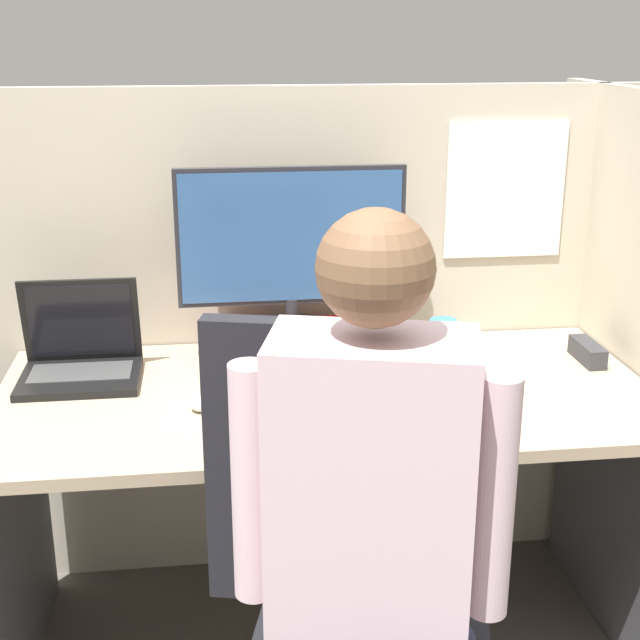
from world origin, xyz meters
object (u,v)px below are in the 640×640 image
at_px(stapler, 587,352).
at_px(coffee_mug, 443,334).
at_px(monitor, 291,244).
at_px(office_chair, 344,609).
at_px(laptop, 81,360).
at_px(paper_box, 293,342).
at_px(person, 382,545).
at_px(carrot_toy, 354,408).

relative_size(stapler, coffee_mug, 1.86).
relative_size(monitor, stapler, 4.00).
bearing_deg(office_chair, monitor, 90.75).
bearing_deg(laptop, paper_box, 9.15).
height_order(laptop, stapler, laptop).
xyz_separation_m(laptop, office_chair, (0.57, -0.78, -0.24)).
xyz_separation_m(monitor, coffee_mug, (0.43, 0.01, -0.28)).
bearing_deg(office_chair, coffee_mug, 64.80).
distance_m(paper_box, office_chair, 0.90).
relative_size(laptop, coffee_mug, 3.67).
xyz_separation_m(person, coffee_mug, (0.38, 1.03, 0.00)).
distance_m(office_chair, coffee_mug, 1.00).
distance_m(paper_box, carrot_toy, 0.43).
height_order(monitor, office_chair, monitor).
height_order(paper_box, person, person).
bearing_deg(person, stapler, 50.03).
bearing_deg(stapler, laptop, 177.92).
height_order(laptop, carrot_toy, laptop).
height_order(carrot_toy, person, person).
distance_m(paper_box, coffee_mug, 0.43).
xyz_separation_m(paper_box, stapler, (0.79, -0.14, -0.01)).
relative_size(paper_box, carrot_toy, 2.22).
bearing_deg(office_chair, paper_box, 90.75).
distance_m(laptop, carrot_toy, 0.74).
height_order(laptop, office_chair, office_chair).
height_order(carrot_toy, office_chair, office_chair).
xyz_separation_m(paper_box, coffee_mug, (0.43, 0.02, 0.00)).
relative_size(laptop, person, 0.22).
bearing_deg(carrot_toy, coffee_mug, 53.22).
xyz_separation_m(carrot_toy, office_chair, (-0.09, -0.45, -0.22)).
bearing_deg(office_chair, carrot_toy, 78.62).
xyz_separation_m(paper_box, monitor, (0.00, 0.00, 0.28)).
xyz_separation_m(carrot_toy, person, (-0.05, -0.60, 0.02)).
relative_size(stapler, office_chair, 0.14).
distance_m(monitor, laptop, 0.62).
bearing_deg(person, carrot_toy, 85.14).
relative_size(monitor, office_chair, 0.57).
distance_m(stapler, carrot_toy, 0.74).
bearing_deg(office_chair, person, -75.59).
bearing_deg(stapler, monitor, 169.84).
height_order(paper_box, carrot_toy, paper_box).
bearing_deg(office_chair, laptop, 126.13).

